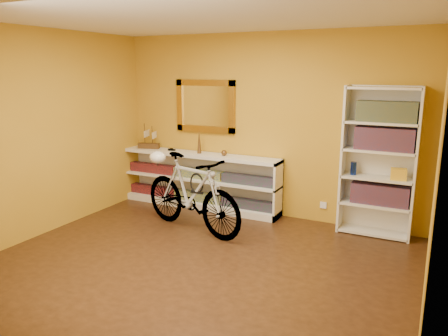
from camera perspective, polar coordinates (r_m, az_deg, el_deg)
The scene contains 24 objects.
floor at distance 4.84m, azimuth -3.81°, elevation -12.78°, with size 4.50×4.00×0.01m, color black.
ceiling at distance 4.40m, azimuth -4.35°, elevation 19.59°, with size 4.50×4.00×0.01m, color silver.
back_wall at distance 6.22m, azimuth 5.42°, elevation 5.54°, with size 4.50×0.01×2.60m, color #B3811A.
left_wall at distance 5.90m, azimuth -23.31°, elevation 4.15°, with size 0.01×4.00×2.60m, color #B3811A.
right_wall at distance 3.83m, azimuth 26.36°, elevation -0.35°, with size 0.01×4.00×2.60m, color #B3811A.
gilt_mirror at distance 6.56m, azimuth -2.49°, elevation 8.16°, with size 0.98×0.06×0.78m, color olive.
wall_socket at distance 6.17m, azimuth 12.98°, elevation -4.80°, with size 0.09×0.01×0.09m, color silver.
console_unit at distance 6.64m, azimuth -3.34°, elevation -1.64°, with size 2.60×0.35×0.85m, color silver, non-canonical shape.
cd_row_lower at distance 6.70m, azimuth -3.39°, elevation -3.79°, with size 2.50×0.13×0.14m, color black.
cd_row_upper at distance 6.60m, azimuth -3.44°, elevation -0.76°, with size 2.50×0.13×0.14m, color navy.
model_ship at distance 7.02m, azimuth -9.94°, elevation 4.18°, with size 0.34×0.13×0.40m, color #3C2610, non-canonical shape.
toy_car at distance 6.80m, azimuth -6.91°, elevation 2.30°, with size 0.00×0.00×0.00m, color black.
bronze_ornament at distance 6.51m, azimuth -3.30°, elevation 3.55°, with size 0.06×0.06×0.37m, color brown.
decorative_orb at distance 6.34m, azimuth 0.01°, elevation 2.00°, with size 0.08×0.08×0.08m, color brown.
bookcase at distance 5.74m, azimuth 19.71°, elevation 0.68°, with size 0.90×0.30×1.90m, color silver, non-canonical shape.
book_row_a at distance 5.83m, azimuth 19.89°, elevation -3.26°, with size 0.70×0.22×0.26m, color maroon.
book_row_b at distance 5.68m, azimuth 20.44°, elevation 3.63°, with size 0.70×0.22×0.28m, color maroon.
book_row_c at distance 5.64m, azimuth 20.71°, elevation 6.99°, with size 0.70×0.22×0.25m, color #174050.
travel_mug at distance 5.78m, azimuth 16.72°, elevation -0.05°, with size 0.07×0.07×0.17m, color navy.
red_tin at distance 5.71m, azimuth 18.20°, elevation 6.85°, with size 0.14×0.14×0.17m, color maroon.
yellow_bag at distance 5.70m, azimuth 22.05°, elevation -0.77°, with size 0.18×0.12×0.14m, color yellow.
bicycle at distance 5.66m, azimuth -4.32°, elevation -3.35°, with size 1.74×0.45×1.02m, color silver.
helmet at distance 6.05m, azimuth -8.76°, elevation 1.41°, with size 0.23×0.22×0.17m, color white.
u_lock at distance 5.54m, azimuth -3.62°, elevation -2.02°, with size 0.20×0.20×0.02m, color black.
Camera 1 is at (2.23, -3.75, 2.09)m, focal length 34.63 mm.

